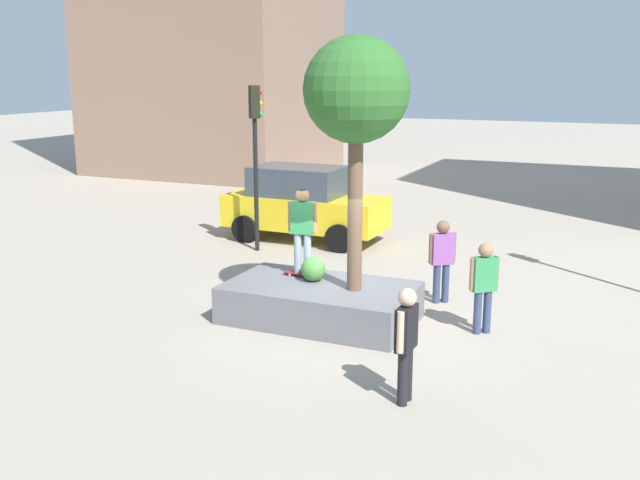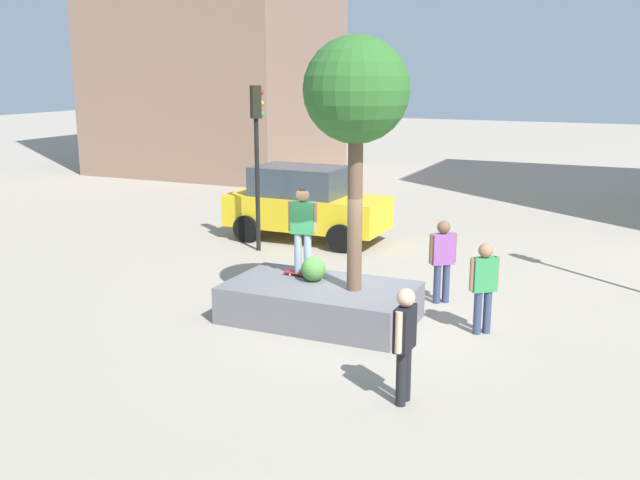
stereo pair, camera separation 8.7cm
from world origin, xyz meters
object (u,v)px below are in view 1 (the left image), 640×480
Objects in this scene: plaza_tree at (356,94)px; passerby_with_bag at (406,337)px; skateboard at (303,274)px; taxi_cab at (303,203)px; planter_ledge at (320,303)px; traffic_light_median at (255,140)px; skateboarder at (302,225)px; bystander_watching at (442,256)px; pedestrian_crossing at (484,282)px.

passerby_with_bag is (1.90, -2.80, -3.38)m from plaza_tree.
skateboard is 4.52m from passerby_with_bag.
passerby_with_bag is at bearing -56.86° from taxi_cab.
traffic_light_median is (-3.87, 4.52, 2.66)m from planter_ledge.
skateboarder reaches higher than taxi_cab.
passerby_with_bag is at bearing -45.26° from skateboarder.
taxi_cab is (-3.99, 6.21, -3.32)m from plaza_tree.
planter_ledge is at bearing -132.29° from bystander_watching.
bystander_watching is (1.17, 2.08, -3.38)m from plaza_tree.
skateboard is at bearing -145.53° from bystander_watching.
plaza_tree is 2.92m from skateboarder.
plaza_tree reaches higher than bystander_watching.
skateboarder is (0.00, 0.00, 1.02)m from skateboard.
skateboarder is at bearing -177.06° from pedestrian_crossing.
taxi_cab is at bearing 115.00° from skateboarder.
taxi_cab reaches higher than planter_ledge.
skateboarder is 0.98× the size of passerby_with_bag.
skateboarder reaches higher than skateboard.
passerby_with_bag reaches higher than skateboard.
plaza_tree is 2.71× the size of pedestrian_crossing.
traffic_light_median is at bearing 156.99° from bystander_watching.
traffic_light_median is 9.99m from passerby_with_bag.
taxi_cab reaches higher than pedestrian_crossing.
taxi_cab reaches higher than bystander_watching.
traffic_light_median reaches higher than pedestrian_crossing.
skateboarder reaches higher than pedestrian_crossing.
planter_ledge is 0.80m from skateboard.
plaza_tree is at bearing 124.12° from passerby_with_bag.
pedestrian_crossing is at bearing 2.94° from skateboarder.
plaza_tree reaches higher than passerby_with_bag.
plaza_tree is 8.09m from taxi_cab.
bystander_watching is at bearing 34.47° from skateboarder.
taxi_cab is 2.64× the size of pedestrian_crossing.
skateboard is 0.46× the size of passerby_with_bag.
planter_ledge is 7.05m from taxi_cab.
pedestrian_crossing is 1.90m from bystander_watching.
passerby_with_bag is (5.88, -9.01, -0.06)m from taxi_cab.
passerby_with_bag is at bearing -81.49° from bystander_watching.
skateboarder is at bearing -51.23° from traffic_light_median.
taxi_cab is at bearing 138.39° from pedestrian_crossing.
bystander_watching reaches higher than planter_ledge.
traffic_light_median is (-4.59, 4.53, -1.38)m from plaza_tree.
taxi_cab is 2.64m from traffic_light_median.
bystander_watching reaches higher than skateboard.
plaza_tree reaches higher than skateboard.
pedestrian_crossing is (2.34, 0.59, -3.40)m from plaza_tree.
plaza_tree is 3.86m from skateboard.
skateboard reaches higher than planter_ledge.
skateboard is at bearing -65.00° from taxi_cab.
passerby_with_bag reaches higher than planter_ledge.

